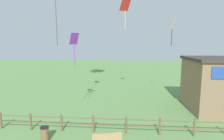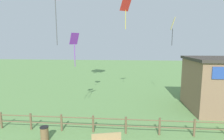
% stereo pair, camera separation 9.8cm
% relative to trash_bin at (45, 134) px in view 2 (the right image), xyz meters
% --- Properties ---
extents(wooden_fence, '(19.36, 0.14, 1.13)m').
position_rel_trash_bin_xyz_m(wooden_fence, '(3.74, 1.33, 0.18)').
color(wooden_fence, brown).
rests_on(wooden_fence, ground_plane).
extents(trash_bin, '(0.51, 0.51, 0.91)m').
position_rel_trash_bin_xyz_m(trash_bin, '(0.00, 0.00, 0.00)').
color(trash_bin, brown).
rests_on(trash_bin, ground_plane).
extents(kite_yellow_diamond, '(0.48, 0.88, 2.60)m').
position_rel_trash_bin_xyz_m(kite_yellow_diamond, '(9.07, 7.89, 6.99)').
color(kite_yellow_diamond, yellow).
extents(kite_purple_streamer, '(0.73, 0.74, 2.50)m').
position_rel_trash_bin_xyz_m(kite_purple_streamer, '(0.92, 3.50, 5.36)').
color(kite_purple_streamer, purple).
extents(kite_red_diamond, '(1.17, 1.10, 2.87)m').
position_rel_trash_bin_xyz_m(kite_red_diamond, '(4.66, 7.82, 8.79)').
color(kite_red_diamond, red).
extents(kite_pink_diamond, '(0.63, 0.40, 3.41)m').
position_rel_trash_bin_xyz_m(kite_pink_diamond, '(0.62, 0.99, 7.55)').
color(kite_pink_diamond, pink).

